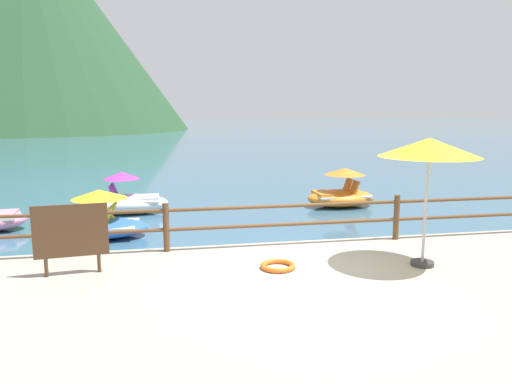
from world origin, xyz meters
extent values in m
plane|color=#38607A|center=(0.00, 40.00, 0.00)|extent=(200.00, 200.00, 0.00)
cube|color=#A39989|center=(0.00, -2.20, 0.20)|extent=(28.00, 8.00, 0.40)
cylinder|color=brown|center=(-2.38, 1.55, 0.88)|extent=(0.12, 0.12, 0.95)
cylinder|color=brown|center=(2.38, 1.55, 0.88)|extent=(0.12, 0.12, 0.95)
cylinder|color=brown|center=(0.00, 1.55, 1.21)|extent=(23.80, 0.07, 0.07)
cylinder|color=brown|center=(0.00, 1.55, 0.83)|extent=(23.80, 0.07, 0.07)
cube|color=beige|center=(-3.92, 0.51, 1.15)|extent=(1.10, 0.16, 0.80)
cube|color=#4C331E|center=(-3.92, 0.49, 1.15)|extent=(1.18, 0.16, 0.88)
cylinder|color=#4C331E|center=(-4.33, 0.46, 0.57)|extent=(0.06, 0.06, 0.35)
cylinder|color=#4C331E|center=(-3.51, 0.55, 0.57)|extent=(0.06, 0.06, 0.35)
cylinder|color=#B2B2B7|center=(2.03, -0.15, 1.40)|extent=(0.05, 0.05, 2.00)
cone|color=yellow|center=(2.03, -0.15, 2.48)|extent=(1.70, 1.70, 0.32)
cylinder|color=#333333|center=(2.03, -0.15, 0.44)|extent=(0.40, 0.40, 0.08)
torus|color=orange|center=(-0.50, 0.17, 0.45)|extent=(0.61, 0.61, 0.09)
ellipsoid|color=white|center=(-3.54, 7.09, 0.29)|extent=(2.46, 1.16, 0.59)
cube|color=silver|center=(-3.54, 7.09, 0.40)|extent=(1.92, 0.95, 0.06)
cube|color=purple|center=(-3.73, 6.87, 0.47)|extent=(0.40, 0.40, 0.08)
cube|color=purple|center=(-3.91, 6.87, 0.69)|extent=(0.21, 0.40, 0.43)
cube|color=purple|center=(-3.73, 7.32, 0.47)|extent=(0.40, 0.40, 0.08)
cube|color=purple|center=(-3.91, 7.32, 0.69)|extent=(0.21, 0.40, 0.43)
cube|color=white|center=(-2.87, 7.09, 0.46)|extent=(0.55, 0.80, 0.12)
cone|color=purple|center=(-3.67, 7.10, 1.17)|extent=(1.08, 1.08, 0.22)
cube|color=pink|center=(-6.45, 5.59, 0.42)|extent=(0.54, 0.82, 0.12)
ellipsoid|color=orange|center=(3.18, 6.92, 0.27)|extent=(2.24, 1.43, 0.55)
cube|color=silver|center=(3.18, 6.92, 0.37)|extent=(1.75, 1.17, 0.06)
cube|color=orange|center=(3.34, 7.20, 0.44)|extent=(0.41, 0.41, 0.08)
cube|color=orange|center=(3.52, 7.20, 0.66)|extent=(0.22, 0.41, 0.43)
cube|color=orange|center=(3.35, 6.65, 0.44)|extent=(0.41, 0.41, 0.08)
cube|color=orange|center=(3.53, 6.65, 0.66)|extent=(0.22, 0.41, 0.43)
cube|color=orange|center=(2.57, 6.90, 0.43)|extent=(0.51, 0.98, 0.12)
cone|color=orange|center=(3.29, 6.92, 1.14)|extent=(1.34, 1.34, 0.22)
ellipsoid|color=blue|center=(-4.09, 4.40, 0.23)|extent=(2.64, 1.58, 0.46)
cube|color=silver|center=(-4.09, 4.40, 0.31)|extent=(2.07, 1.28, 0.06)
cube|color=yellow|center=(-3.88, 4.67, 0.38)|extent=(0.43, 0.43, 0.08)
cube|color=yellow|center=(-3.70, 4.65, 0.60)|extent=(0.24, 0.41, 0.43)
cube|color=yellow|center=(-3.92, 4.11, 0.38)|extent=(0.43, 0.43, 0.08)
cube|color=yellow|center=(-3.74, 4.10, 0.60)|extent=(0.24, 0.41, 0.43)
cube|color=blue|center=(-4.79, 4.46, 0.37)|extent=(0.63, 1.01, 0.12)
cone|color=yellow|center=(-3.97, 4.39, 1.08)|extent=(1.41, 1.41, 0.22)
cone|color=#284C2D|center=(-21.53, 70.03, 16.18)|extent=(45.61, 45.61, 32.35)
cone|color=#284C2D|center=(-12.41, 76.03, 9.71)|extent=(25.08, 25.08, 19.41)
camera|label=1|loc=(-2.34, -7.57, 3.12)|focal=33.69mm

